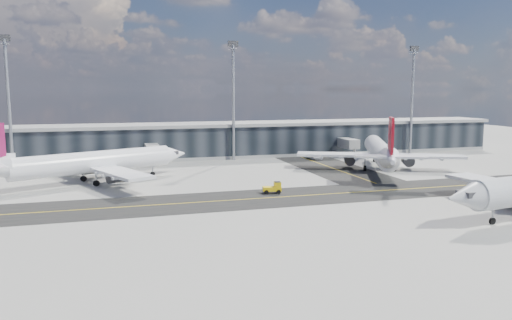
% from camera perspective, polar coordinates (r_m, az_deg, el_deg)
% --- Properties ---
extents(ground, '(300.00, 300.00, 0.00)m').
position_cam_1_polar(ground, '(78.69, 5.81, -4.71)').
color(ground, gray).
rests_on(ground, ground).
extents(taxiway_lanes, '(180.00, 63.00, 0.03)m').
position_cam_1_polar(taxiway_lanes, '(89.86, 5.55, -3.09)').
color(taxiway_lanes, black).
rests_on(taxiway_lanes, ground).
extents(terminal_concourse, '(152.00, 19.80, 8.80)m').
position_cam_1_polar(terminal_concourse, '(129.97, -3.28, 2.21)').
color(terminal_concourse, black).
rests_on(terminal_concourse, ground).
extents(floodlight_masts, '(102.50, 0.70, 28.90)m').
position_cam_1_polar(floodlight_masts, '(122.55, -2.60, 7.25)').
color(floodlight_masts, gray).
rests_on(floodlight_masts, ground).
extents(airliner_af, '(38.44, 33.18, 11.93)m').
position_cam_1_polar(airliner_af, '(97.04, -18.34, -0.28)').
color(airliner_af, white).
rests_on(airliner_af, ground).
extents(airliner_redtail, '(34.52, 39.99, 12.43)m').
position_cam_1_polar(airliner_redtail, '(109.96, 14.00, 0.92)').
color(airliner_redtail, white).
rests_on(airliner_redtail, ground).
extents(baggage_tug, '(3.31, 2.07, 1.94)m').
position_cam_1_polar(baggage_tug, '(84.07, 2.04, -3.17)').
color(baggage_tug, yellow).
rests_on(baggage_tug, ground).
extents(service_van, '(2.94, 6.23, 1.72)m').
position_cam_1_polar(service_van, '(126.08, 6.67, 0.51)').
color(service_van, white).
rests_on(service_van, ground).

